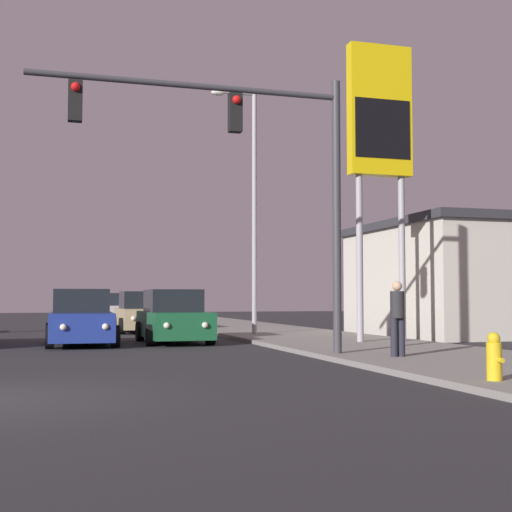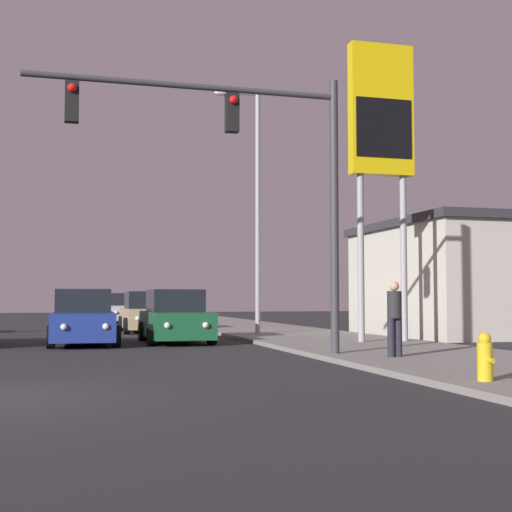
{
  "view_description": "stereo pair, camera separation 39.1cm",
  "coord_description": "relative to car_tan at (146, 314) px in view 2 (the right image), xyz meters",
  "views": [
    {
      "loc": [
        0.96,
        -10.65,
        1.42
      ],
      "look_at": [
        6.5,
        8.39,
        2.59
      ],
      "focal_mm": 50.0,
      "sensor_mm": 36.0,
      "label": 1
    },
    {
      "loc": [
        1.34,
        -10.76,
        1.42
      ],
      "look_at": [
        6.5,
        8.39,
        2.59
      ],
      "focal_mm": 50.0,
      "sensor_mm": 36.0,
      "label": 2
    }
  ],
  "objects": [
    {
      "name": "car_silver",
      "position": [
        0.0,
        11.61,
        0.0
      ],
      "size": [
        2.04,
        4.32,
        1.68
      ],
      "rotation": [
        0.0,
        0.0,
        3.13
      ],
      "color": "#B7B7BC",
      "rests_on": "ground"
    },
    {
      "name": "street_lamp",
      "position": [
        3.43,
        -4.48,
        4.36
      ],
      "size": [
        1.74,
        0.24,
        9.0
      ],
      "color": "#99999E",
      "rests_on": "sidewalk_right"
    },
    {
      "name": "car_green",
      "position": [
        0.13,
        -7.09,
        0.0
      ],
      "size": [
        2.04,
        4.32,
        1.68
      ],
      "rotation": [
        0.0,
        0.0,
        3.15
      ],
      "color": "#195933",
      "rests_on": "ground"
    },
    {
      "name": "building_gas_station",
      "position": [
        13.38,
        -5.47,
        1.4
      ],
      "size": [
        10.3,
        8.3,
        4.3
      ],
      "color": "beige",
      "rests_on": "ground"
    },
    {
      "name": "car_tan",
      "position": [
        0.0,
        0.0,
        0.0
      ],
      "size": [
        2.04,
        4.32,
        1.68
      ],
      "rotation": [
        0.0,
        0.0,
        3.15
      ],
      "color": "tan",
      "rests_on": "ground"
    },
    {
      "name": "pedestrian_on_sidewalk",
      "position": [
        3.79,
        -15.16,
        0.27
      ],
      "size": [
        0.34,
        0.32,
        1.67
      ],
      "color": "#23232D",
      "rests_on": "sidewalk_right"
    },
    {
      "name": "car_blue",
      "position": [
        -2.72,
        -7.42,
        0.0
      ],
      "size": [
        2.04,
        4.33,
        1.68
      ],
      "rotation": [
        0.0,
        0.0,
        3.12
      ],
      "color": "navy",
      "rests_on": "ground"
    },
    {
      "name": "gas_station_sign",
      "position": [
        5.92,
        -10.04,
        5.86
      ],
      "size": [
        2.0,
        0.42,
        9.0
      ],
      "color": "#99999E",
      "rests_on": "sidewalk_right"
    },
    {
      "name": "fire_hydrant",
      "position": [
        3.1,
        -19.73,
        -0.27
      ],
      "size": [
        0.24,
        0.34,
        0.76
      ],
      "color": "gold",
      "rests_on": "sidewalk_right"
    },
    {
      "name": "traffic_light_mast",
      "position": [
        0.82,
        -13.89,
        3.96
      ],
      "size": [
        7.24,
        0.36,
        6.5
      ],
      "color": "#38383D",
      "rests_on": "sidewalk_right"
    },
    {
      "name": "sidewalk_right",
      "position": [
        4.88,
        -8.87,
        -0.7
      ],
      "size": [
        5.0,
        60.0,
        0.12
      ],
      "color": "gray",
      "rests_on": "ground"
    }
  ]
}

